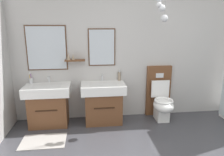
% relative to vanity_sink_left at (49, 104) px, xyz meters
% --- Properties ---
extents(wall_back, '(5.18, 0.62, 2.57)m').
position_rel_vanity_sink_left_xyz_m(wall_back, '(1.80, 0.28, 0.90)').
color(wall_back, '#B7B5B2').
rests_on(wall_back, ground).
extents(bath_mat, '(0.68, 0.44, 0.01)m').
position_rel_vanity_sink_left_xyz_m(bath_mat, '(-0.00, -0.61, -0.39)').
color(bath_mat, '#9E9993').
rests_on(bath_mat, ground).
extents(vanity_sink_left, '(0.79, 0.52, 0.74)m').
position_rel_vanity_sink_left_xyz_m(vanity_sink_left, '(0.00, 0.00, 0.00)').
color(vanity_sink_left, brown).
rests_on(vanity_sink_left, ground).
extents(tap_on_left_sink, '(0.03, 0.13, 0.11)m').
position_rel_vanity_sink_left_xyz_m(tap_on_left_sink, '(-0.00, 0.19, 0.41)').
color(tap_on_left_sink, silver).
rests_on(tap_on_left_sink, vanity_sink_left).
extents(vanity_sink_right, '(0.79, 0.52, 0.74)m').
position_rel_vanity_sink_left_xyz_m(vanity_sink_right, '(0.98, 0.00, 0.00)').
color(vanity_sink_right, brown).
rests_on(vanity_sink_right, ground).
extents(tap_on_right_sink, '(0.03, 0.13, 0.11)m').
position_rel_vanity_sink_left_xyz_m(tap_on_right_sink, '(0.98, 0.19, 0.41)').
color(tap_on_right_sink, silver).
rests_on(tap_on_right_sink, vanity_sink_right).
extents(toilet, '(0.48, 0.62, 1.00)m').
position_rel_vanity_sink_left_xyz_m(toilet, '(2.09, 0.02, -0.02)').
color(toilet, brown).
rests_on(toilet, ground).
extents(toothbrush_cup, '(0.07, 0.07, 0.21)m').
position_rel_vanity_sink_left_xyz_m(toothbrush_cup, '(-0.31, 0.18, 0.40)').
color(toothbrush_cup, silver).
rests_on(toothbrush_cup, vanity_sink_left).
extents(soap_dispenser, '(0.06, 0.06, 0.19)m').
position_rel_vanity_sink_left_xyz_m(soap_dispenser, '(1.31, 0.19, 0.43)').
color(soap_dispenser, gray).
rests_on(soap_dispenser, vanity_sink_right).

